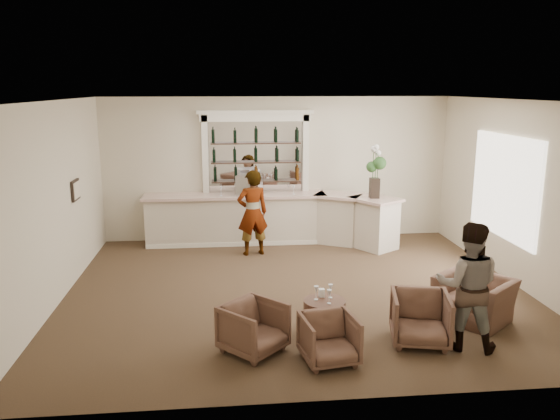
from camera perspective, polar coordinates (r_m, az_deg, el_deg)
The scene contains 19 objects.
ground at distance 9.77m, azimuth 1.69°, elevation -8.34°, with size 8.00×8.00×0.00m, color brown.
room_shell at distance 9.91m, azimuth 2.18°, elevation 5.93°, with size 8.04×7.02×3.32m.
bar_counter at distance 12.43m, azimuth -0.82°, elevation -0.93°, with size 5.72×1.80×1.14m.
back_bar_alcove at distance 12.55m, azimuth -2.54°, elevation 5.96°, with size 2.64×0.25×3.00m.
cocktail_table at distance 8.12m, azimuth 4.65°, elevation -11.01°, with size 0.62×0.62×0.50m, color #4F2F22.
sommelier at distance 11.54m, azimuth -2.89°, elevation -0.30°, with size 0.67×0.44×1.83m, color gray.
guest at distance 7.86m, azimuth 19.02°, elevation -7.51°, with size 0.86×0.67×1.78m, color gray.
armchair_left at distance 7.52m, azimuth -2.77°, elevation -12.21°, with size 0.73×0.76×0.69m, color brown.
armchair_center at distance 7.30m, azimuth 5.15°, elevation -13.28°, with size 0.68×0.70×0.64m, color brown.
armchair_right at distance 7.99m, azimuth 14.44°, elevation -10.93°, with size 0.78×0.80×0.73m, color brown.
armchair_far at distance 9.00m, azimuth 19.63°, elevation -8.70°, with size 1.04×0.91×0.68m, color brown.
espresso_machine at distance 12.21m, azimuth -3.23°, elevation 2.61°, with size 0.52×0.44×0.46m, color silver.
flower_vase at distance 12.00m, azimuth 9.91°, elevation 4.32°, with size 0.31×0.31×1.16m.
wine_glass_bar_left at distance 12.23m, azimuth -6.19°, elevation 1.98°, with size 0.07×0.07×0.21m, color white, non-canonical shape.
wine_glass_bar_right at distance 12.32m, azimuth 1.44°, elevation 2.14°, with size 0.07×0.07×0.21m, color white, non-canonical shape.
wine_glass_tbl_a at distance 7.99m, azimuth 3.80°, elevation -8.65°, with size 0.07×0.07×0.21m, color white, non-canonical shape.
wine_glass_tbl_b at distance 8.08m, azimuth 5.30°, elevation -8.44°, with size 0.07×0.07×0.21m, color white, non-canonical shape.
wine_glass_tbl_c at distance 7.87m, azimuth 5.16°, elevation -9.01°, with size 0.07×0.07×0.21m, color white, non-canonical shape.
napkin_holder at distance 8.13m, azimuth 4.37°, elevation -8.63°, with size 0.08×0.08×0.12m, color white.
Camera 1 is at (-1.19, -9.04, 3.52)m, focal length 35.00 mm.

